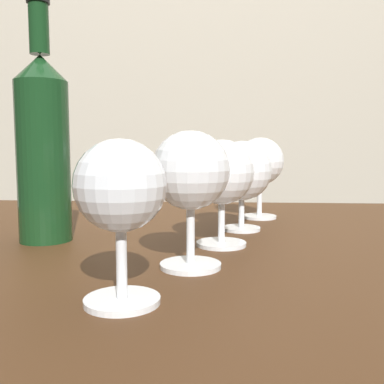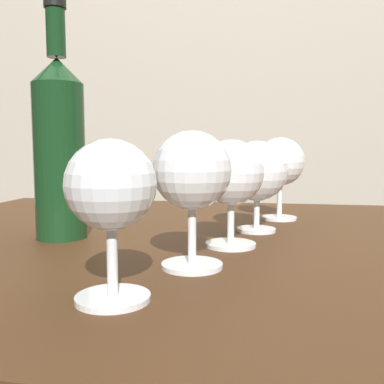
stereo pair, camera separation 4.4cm
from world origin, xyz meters
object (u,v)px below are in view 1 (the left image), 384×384
wine_glass_merlot (122,191)px  wine_bottle (44,144)px  wine_glass_port (243,172)px  wine_glass_pinot (192,174)px  wine_glass_cabernet (226,175)px  wine_glass_white (261,163)px

wine_glass_merlot → wine_bottle: (-0.16, 0.23, 0.04)m
wine_glass_merlot → wine_glass_port: wine_glass_port is taller
wine_glass_port → wine_glass_pinot: bearing=-106.5°
wine_glass_cabernet → wine_bottle: wine_bottle is taller
wine_glass_port → wine_glass_merlot: bearing=-109.1°
wine_glass_merlot → wine_glass_pinot: wine_glass_pinot is taller
wine_glass_cabernet → wine_glass_port: size_ratio=1.00×
wine_glass_merlot → wine_glass_pinot: bearing=66.2°
wine_glass_port → wine_bottle: 0.29m
wine_bottle → wine_glass_port: bearing=19.1°
wine_glass_merlot → wine_glass_white: 0.47m
wine_glass_cabernet → wine_glass_port: same height
wine_glass_pinot → wine_glass_cabernet: (0.04, 0.11, -0.01)m
wine_glass_white → wine_glass_pinot: bearing=-106.9°
wine_glass_merlot → wine_glass_white: (0.15, 0.44, 0.01)m
wine_glass_white → wine_glass_merlot: bearing=-108.7°
wine_glass_pinot → wine_bottle: size_ratio=0.44×
wine_glass_pinot → wine_glass_port: size_ratio=1.05×
wine_bottle → wine_glass_merlot: bearing=-54.9°
wine_glass_cabernet → wine_glass_port: 0.11m
wine_glass_pinot → wine_glass_cabernet: bearing=71.1°
wine_glass_pinot → wine_glass_cabernet: 0.11m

